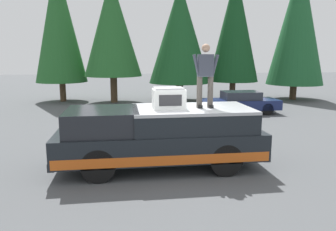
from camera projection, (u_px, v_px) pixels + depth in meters
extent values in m
plane|color=#4C4F51|center=(178.00, 169.00, 8.93)|extent=(90.00, 90.00, 0.00)
cube|color=black|center=(160.00, 142.00, 8.94)|extent=(2.00, 5.50, 0.70)
cube|color=#CC5619|center=(160.00, 149.00, 8.97)|extent=(2.01, 5.39, 0.24)
cube|color=black|center=(102.00, 121.00, 8.61)|extent=(1.84, 1.87, 0.60)
cube|color=black|center=(192.00, 120.00, 8.94)|extent=(1.92, 3.19, 0.52)
cube|color=#A8AAAF|center=(192.00, 109.00, 8.89)|extent=(1.94, 3.19, 0.08)
cube|color=#232326|center=(58.00, 156.00, 8.62)|extent=(1.96, 0.16, 0.20)
cube|color=#B2B5BA|center=(253.00, 148.00, 9.35)|extent=(1.96, 0.16, 0.20)
cylinder|color=black|center=(98.00, 165.00, 7.94)|extent=(0.30, 0.84, 0.84)
cylinder|color=black|center=(102.00, 146.00, 9.60)|extent=(0.30, 0.84, 0.84)
cylinder|color=black|center=(225.00, 160.00, 8.38)|extent=(0.30, 0.84, 0.84)
cylinder|color=black|center=(208.00, 142.00, 10.03)|extent=(0.30, 0.84, 0.84)
cube|color=silver|center=(169.00, 99.00, 8.67)|extent=(0.64, 0.84, 0.52)
cube|color=#2D2D30|center=(170.00, 100.00, 8.35)|extent=(0.01, 0.59, 0.29)
cube|color=#99999E|center=(169.00, 88.00, 8.62)|extent=(0.58, 0.76, 0.04)
cylinder|color=#423D38|center=(210.00, 92.00, 8.82)|extent=(0.15, 0.15, 0.84)
cube|color=black|center=(210.00, 106.00, 8.85)|extent=(0.26, 0.11, 0.08)
cylinder|color=#423D38|center=(199.00, 92.00, 8.78)|extent=(0.15, 0.15, 0.84)
cube|color=black|center=(200.00, 106.00, 8.81)|extent=(0.26, 0.11, 0.08)
cube|color=#474C5B|center=(205.00, 65.00, 8.67)|extent=(0.24, 0.40, 0.58)
sphere|color=tan|center=(206.00, 48.00, 8.59)|extent=(0.22, 0.22, 0.22)
cylinder|color=#474C5B|center=(215.00, 65.00, 8.67)|extent=(0.09, 0.23, 0.58)
cylinder|color=#474C5B|center=(197.00, 65.00, 8.61)|extent=(0.09, 0.23, 0.58)
cube|color=navy|center=(239.00, 104.00, 17.27)|extent=(1.64, 4.10, 0.50)
cube|color=#282D38|center=(241.00, 95.00, 17.20)|extent=(1.31, 1.89, 0.42)
cylinder|color=black|center=(219.00, 110.00, 16.43)|extent=(0.20, 0.62, 0.62)
cylinder|color=black|center=(212.00, 106.00, 17.83)|extent=(0.20, 0.62, 0.62)
cylinder|color=black|center=(267.00, 109.00, 16.77)|extent=(0.20, 0.62, 0.62)
cylinder|color=black|center=(256.00, 105.00, 18.18)|extent=(0.20, 0.62, 0.62)
cylinder|color=#4C3826|center=(293.00, 92.00, 22.67)|extent=(0.45, 0.45, 1.05)
cone|color=#1E562D|center=(298.00, 22.00, 21.81)|extent=(3.74, 3.74, 8.25)
cylinder|color=#4C3826|center=(232.00, 91.00, 22.21)|extent=(0.39, 0.39, 1.29)
cone|color=#14421E|center=(235.00, 27.00, 21.45)|extent=(3.28, 3.28, 7.08)
cylinder|color=#4C3826|center=(179.00, 92.00, 21.72)|extent=(0.48, 0.48, 1.23)
cone|color=#194C23|center=(180.00, 33.00, 21.02)|extent=(3.98, 3.98, 6.36)
cylinder|color=#4C3826|center=(114.00, 89.00, 21.23)|extent=(0.44, 0.44, 1.70)
cone|color=#235B28|center=(112.00, 27.00, 20.51)|extent=(3.65, 3.65, 6.15)
cylinder|color=#4C3826|center=(63.00, 92.00, 21.71)|extent=(0.39, 0.39, 1.29)
cone|color=#235B28|center=(59.00, 22.00, 20.89)|extent=(3.28, 3.28, 7.65)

